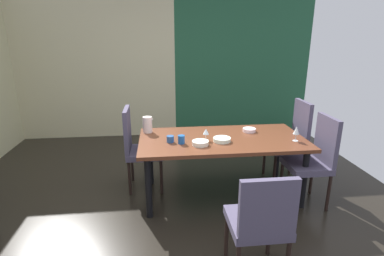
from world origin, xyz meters
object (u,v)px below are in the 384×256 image
object	(u,v)px
chair_right_far	(292,138)
serving_bowl_center	(222,140)
chair_head_near	(261,221)
serving_bowl_corner	(200,143)
chair_left_far	(138,145)
dining_table	(222,144)
wine_glass_rear	(206,132)
wine_glass_front	(296,131)
chair_right_near	(315,157)
serving_bowl_south	(249,130)
pitcher_west	(148,124)
cup_near_shelf	(181,140)
cup_left	(170,139)

from	to	relation	value
chair_right_far	serving_bowl_center	world-z (taller)	chair_right_far
chair_head_near	serving_bowl_corner	size ratio (longest dim) A/B	5.22
chair_left_far	serving_bowl_corner	bearing A→B (deg)	54.64
dining_table	chair_right_far	bearing A→B (deg)	16.79
chair_right_far	serving_bowl_corner	distance (m)	1.38
chair_left_far	wine_glass_rear	xyz separation A→B (m)	(0.79, -0.36, 0.26)
chair_head_near	dining_table	bearing A→B (deg)	90.71
wine_glass_front	chair_right_near	bearing A→B (deg)	-29.70
chair_right_near	chair_right_far	xyz separation A→B (m)	(0.00, 0.60, 0.01)
chair_right_near	serving_bowl_south	size ratio (longest dim) A/B	6.42
serving_bowl_south	pitcher_west	world-z (taller)	pitcher_west
dining_table	chair_right_near	distance (m)	1.04
serving_bowl_center	cup_near_shelf	bearing A→B (deg)	-177.53
wine_glass_front	cup_near_shelf	size ratio (longest dim) A/B	1.81
wine_glass_front	serving_bowl_corner	size ratio (longest dim) A/B	0.94
chair_head_near	serving_bowl_center	size ratio (longest dim) A/B	4.78
chair_right_near	chair_right_far	size ratio (longest dim) A/B	0.96
chair_right_far	serving_bowl_south	xyz separation A→B (m)	(-0.61, -0.10, 0.17)
serving_bowl_corner	chair_right_near	bearing A→B (deg)	-4.36
wine_glass_front	cup_left	world-z (taller)	wine_glass_front
dining_table	chair_left_far	distance (m)	1.04
chair_head_near	wine_glass_front	bearing A→B (deg)	55.98
chair_head_near	wine_glass_front	distance (m)	1.43
chair_head_near	chair_left_far	xyz separation A→B (m)	(-1.01, 1.65, 0.03)
chair_right_near	chair_left_far	xyz separation A→B (m)	(-1.98, 0.60, 0.00)
serving_bowl_corner	serving_bowl_center	bearing A→B (deg)	19.08
cup_left	wine_glass_front	bearing A→B (deg)	-4.71
serving_bowl_south	serving_bowl_center	distance (m)	0.51
cup_near_shelf	serving_bowl_corner	bearing A→B (deg)	-19.06
wine_glass_rear	wine_glass_front	bearing A→B (deg)	-7.63
pitcher_west	wine_glass_rear	bearing A→B (deg)	-29.15
chair_left_far	serving_bowl_south	xyz separation A→B (m)	(1.37, -0.10, 0.18)
chair_right_near	serving_bowl_corner	bearing A→B (deg)	85.64
chair_left_far	pitcher_west	world-z (taller)	chair_left_far
chair_left_far	serving_bowl_corner	world-z (taller)	chair_left_far
chair_right_far	wine_glass_rear	xyz separation A→B (m)	(-1.19, -0.36, 0.24)
wine_glass_front	cup_left	distance (m)	1.40
chair_head_near	cup_left	xyz separation A→B (m)	(-0.62, 1.27, 0.22)
dining_table	serving_bowl_south	xyz separation A→B (m)	(0.38, 0.20, 0.10)
serving_bowl_corner	cup_left	size ratio (longest dim) A/B	2.21
chair_left_far	chair_right_near	bearing A→B (deg)	73.16
wine_glass_rear	serving_bowl_south	bearing A→B (deg)	23.91
chair_right_near	serving_bowl_center	distance (m)	1.05
wine_glass_front	cup_left	bearing A→B (deg)	175.29
chair_left_far	cup_near_shelf	distance (m)	0.70
cup_near_shelf	chair_head_near	bearing A→B (deg)	-67.66
wine_glass_rear	wine_glass_front	size ratio (longest dim) A/B	0.81
serving_bowl_center	cup_near_shelf	xyz separation A→B (m)	(-0.46, -0.02, 0.03)
chair_right_near	cup_near_shelf	bearing A→B (deg)	83.56
dining_table	serving_bowl_south	bearing A→B (deg)	27.74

